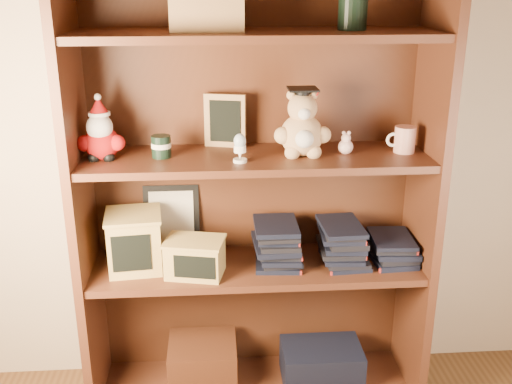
# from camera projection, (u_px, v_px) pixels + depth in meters

# --- Properties ---
(room_envelope) EXTENTS (3.04, 3.04, 2.51)m
(room_envelope) POSITION_uv_depth(u_px,v_px,m) (267.00, 77.00, 0.60)
(room_envelope) COLOR #51351C
(room_envelope) RESTS_ON ground
(bookcase) EXTENTS (1.20, 0.35, 1.60)m
(bookcase) POSITION_uv_depth(u_px,v_px,m) (254.00, 198.00, 2.09)
(bookcase) COLOR #4F2716
(bookcase) RESTS_ON ground
(shelf_lower) EXTENTS (1.14, 0.33, 0.02)m
(shelf_lower) POSITION_uv_depth(u_px,v_px,m) (256.00, 267.00, 2.12)
(shelf_lower) COLOR #4F2716
(shelf_lower) RESTS_ON ground
(shelf_upper) EXTENTS (1.14, 0.33, 0.02)m
(shelf_upper) POSITION_uv_depth(u_px,v_px,m) (256.00, 159.00, 1.99)
(shelf_upper) COLOR #4F2716
(shelf_upper) RESTS_ON ground
(santa_plush) EXTENTS (0.16, 0.11, 0.22)m
(santa_plush) POSITION_uv_depth(u_px,v_px,m) (101.00, 135.00, 1.92)
(santa_plush) COLOR #A50F0F
(santa_plush) RESTS_ON shelf_upper
(teachers_tin) EXTENTS (0.06, 0.06, 0.07)m
(teachers_tin) POSITION_uv_depth(u_px,v_px,m) (161.00, 146.00, 1.95)
(teachers_tin) COLOR black
(teachers_tin) RESTS_ON shelf_upper
(chalkboard_plaque) EXTENTS (0.14, 0.09, 0.18)m
(chalkboard_plaque) POSITION_uv_depth(u_px,v_px,m) (225.00, 121.00, 2.05)
(chalkboard_plaque) COLOR #9E7547
(chalkboard_plaque) RESTS_ON shelf_upper
(egg_cup) EXTENTS (0.04, 0.04, 0.09)m
(egg_cup) POSITION_uv_depth(u_px,v_px,m) (240.00, 147.00, 1.89)
(egg_cup) COLOR white
(egg_cup) RESTS_ON shelf_upper
(grad_teddy_bear) EXTENTS (0.19, 0.16, 0.23)m
(grad_teddy_bear) POSITION_uv_depth(u_px,v_px,m) (302.00, 129.00, 1.96)
(grad_teddy_bear) COLOR tan
(grad_teddy_bear) RESTS_ON shelf_upper
(pink_figurine) EXTENTS (0.05, 0.05, 0.08)m
(pink_figurine) POSITION_uv_depth(u_px,v_px,m) (346.00, 145.00, 1.99)
(pink_figurine) COLOR beige
(pink_figurine) RESTS_ON shelf_upper
(teacher_mug) EXTENTS (0.10, 0.07, 0.09)m
(teacher_mug) POSITION_uv_depth(u_px,v_px,m) (404.00, 140.00, 2.00)
(teacher_mug) COLOR silver
(teacher_mug) RESTS_ON shelf_upper
(certificate_frame) EXTENTS (0.20, 0.05, 0.25)m
(certificate_frame) POSITION_uv_depth(u_px,v_px,m) (172.00, 218.00, 2.19)
(certificate_frame) COLOR black
(certificate_frame) RESTS_ON shelf_lower
(treats_box) EXTENTS (0.20, 0.20, 0.20)m
(treats_box) POSITION_uv_depth(u_px,v_px,m) (135.00, 241.00, 2.05)
(treats_box) COLOR tan
(treats_box) RESTS_ON shelf_lower
(pencils_box) EXTENTS (0.22, 0.18, 0.13)m
(pencils_box) POSITION_uv_depth(u_px,v_px,m) (195.00, 257.00, 2.02)
(pencils_box) COLOR tan
(pencils_box) RESTS_ON shelf_lower
(book_stack_left) EXTENTS (0.14, 0.20, 0.14)m
(book_stack_left) POSITION_uv_depth(u_px,v_px,m) (277.00, 244.00, 2.10)
(book_stack_left) COLOR black
(book_stack_left) RESTS_ON shelf_lower
(book_stack_mid) EXTENTS (0.14, 0.20, 0.14)m
(book_stack_mid) POSITION_uv_depth(u_px,v_px,m) (342.00, 243.00, 2.11)
(book_stack_mid) COLOR black
(book_stack_mid) RESTS_ON shelf_lower
(book_stack_right) EXTENTS (0.14, 0.20, 0.08)m
(book_stack_right) POSITION_uv_depth(u_px,v_px,m) (391.00, 249.00, 2.14)
(book_stack_right) COLOR black
(book_stack_right) RESTS_ON shelf_lower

